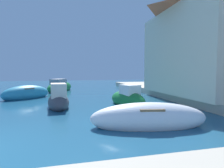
{
  "coord_description": "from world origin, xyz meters",
  "views": [
    {
      "loc": [
        3.15,
        -4.98,
        2.02
      ],
      "look_at": [
        6.77,
        10.6,
        0.98
      ],
      "focal_mm": 29.04,
      "sensor_mm": 36.0,
      "label": 1
    }
  ],
  "objects_px": {
    "moored_boat_0": "(26,94)",
    "moored_boat_8": "(58,100)",
    "moored_boat_5": "(60,87)",
    "waterfront_building_main": "(211,43)",
    "quayside_tree": "(200,56)",
    "moored_boat_9": "(149,118)",
    "moored_boat_1": "(128,99)"
  },
  "relations": [
    {
      "from": "moored_boat_0",
      "to": "moored_boat_8",
      "type": "height_order",
      "value": "moored_boat_8"
    },
    {
      "from": "moored_boat_5",
      "to": "waterfront_building_main",
      "type": "distance_m",
      "value": 14.62
    },
    {
      "from": "moored_boat_0",
      "to": "quayside_tree",
      "type": "xyz_separation_m",
      "value": [
        12.62,
        -3.52,
        2.83
      ]
    },
    {
      "from": "moored_boat_8",
      "to": "quayside_tree",
      "type": "height_order",
      "value": "quayside_tree"
    },
    {
      "from": "moored_boat_8",
      "to": "waterfront_building_main",
      "type": "xyz_separation_m",
      "value": [
        10.52,
        0.34,
        3.66
      ]
    },
    {
      "from": "waterfront_building_main",
      "to": "moored_boat_5",
      "type": "bearing_deg",
      "value": 140.5
    },
    {
      "from": "waterfront_building_main",
      "to": "quayside_tree",
      "type": "bearing_deg",
      "value": 142.9
    },
    {
      "from": "moored_boat_9",
      "to": "quayside_tree",
      "type": "distance_m",
      "value": 8.93
    },
    {
      "from": "moored_boat_0",
      "to": "waterfront_building_main",
      "type": "bearing_deg",
      "value": -55.05
    },
    {
      "from": "moored_boat_1",
      "to": "waterfront_building_main",
      "type": "bearing_deg",
      "value": -102.9
    },
    {
      "from": "quayside_tree",
      "to": "waterfront_building_main",
      "type": "bearing_deg",
      "value": -37.1
    },
    {
      "from": "moored_boat_0",
      "to": "moored_boat_5",
      "type": "distance_m",
      "value": 5.54
    },
    {
      "from": "moored_boat_0",
      "to": "moored_boat_1",
      "type": "xyz_separation_m",
      "value": [
        6.75,
        -4.5,
        0.02
      ]
    },
    {
      "from": "moored_boat_5",
      "to": "quayside_tree",
      "type": "bearing_deg",
      "value": -105.42
    },
    {
      "from": "quayside_tree",
      "to": "moored_boat_0",
      "type": "bearing_deg",
      "value": 164.41
    },
    {
      "from": "moored_boat_9",
      "to": "quayside_tree",
      "type": "bearing_deg",
      "value": -130.83
    },
    {
      "from": "moored_boat_1",
      "to": "quayside_tree",
      "type": "height_order",
      "value": "quayside_tree"
    },
    {
      "from": "moored_boat_1",
      "to": "moored_boat_5",
      "type": "relative_size",
      "value": 0.69
    },
    {
      "from": "moored_boat_0",
      "to": "moored_boat_1",
      "type": "height_order",
      "value": "moored_boat_1"
    },
    {
      "from": "moored_boat_5",
      "to": "moored_boat_9",
      "type": "distance_m",
      "value": 14.54
    },
    {
      "from": "moored_boat_0",
      "to": "moored_boat_9",
      "type": "bearing_deg",
      "value": -93.98
    },
    {
      "from": "moored_boat_5",
      "to": "waterfront_building_main",
      "type": "height_order",
      "value": "waterfront_building_main"
    },
    {
      "from": "moored_boat_0",
      "to": "moored_boat_5",
      "type": "bearing_deg",
      "value": 27.73
    },
    {
      "from": "moored_boat_9",
      "to": "quayside_tree",
      "type": "relative_size",
      "value": 1.05
    },
    {
      "from": "moored_boat_0",
      "to": "moored_boat_1",
      "type": "distance_m",
      "value": 8.11
    },
    {
      "from": "moored_boat_8",
      "to": "moored_boat_9",
      "type": "distance_m",
      "value": 5.82
    },
    {
      "from": "moored_boat_5",
      "to": "moored_boat_0",
      "type": "bearing_deg",
      "value": -179.65
    },
    {
      "from": "moored_boat_9",
      "to": "waterfront_building_main",
      "type": "distance_m",
      "value": 9.41
    },
    {
      "from": "waterfront_building_main",
      "to": "quayside_tree",
      "type": "relative_size",
      "value": 2.06
    },
    {
      "from": "moored_boat_0",
      "to": "moored_boat_8",
      "type": "relative_size",
      "value": 1.18
    },
    {
      "from": "waterfront_building_main",
      "to": "moored_boat_8",
      "type": "bearing_deg",
      "value": -178.13
    },
    {
      "from": "moored_boat_0",
      "to": "moored_boat_1",
      "type": "bearing_deg",
      "value": -72.08
    }
  ]
}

